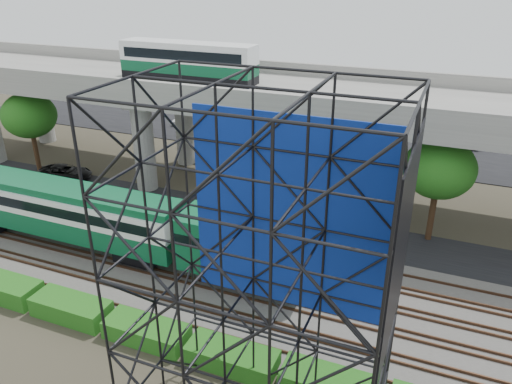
% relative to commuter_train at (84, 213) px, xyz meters
% --- Properties ---
extents(ground, '(140.00, 140.00, 0.00)m').
position_rel_commuter_train_xyz_m(ground, '(7.96, -2.00, -2.88)').
color(ground, '#474233').
rests_on(ground, ground).
extents(ballast_bed, '(90.00, 12.00, 0.20)m').
position_rel_commuter_train_xyz_m(ballast_bed, '(7.96, 0.00, -2.78)').
color(ballast_bed, slate).
rests_on(ballast_bed, ground).
extents(service_road, '(90.00, 5.00, 0.08)m').
position_rel_commuter_train_xyz_m(service_road, '(7.96, 8.50, -2.84)').
color(service_road, black).
rests_on(service_road, ground).
extents(parking_lot, '(90.00, 18.00, 0.08)m').
position_rel_commuter_train_xyz_m(parking_lot, '(7.96, 32.00, -2.84)').
color(parking_lot, black).
rests_on(parking_lot, ground).
extents(harbor_water, '(140.00, 40.00, 0.03)m').
position_rel_commuter_train_xyz_m(harbor_water, '(7.96, 54.00, -2.87)').
color(harbor_water, slate).
rests_on(harbor_water, ground).
extents(rail_tracks, '(90.00, 9.52, 0.16)m').
position_rel_commuter_train_xyz_m(rail_tracks, '(7.96, -0.00, -2.60)').
color(rail_tracks, '#472D1E').
rests_on(rail_tracks, ballast_bed).
extents(commuter_train, '(29.30, 3.06, 4.30)m').
position_rel_commuter_train_xyz_m(commuter_train, '(0.00, 0.00, 0.00)').
color(commuter_train, black).
rests_on(commuter_train, rail_tracks).
extents(overpass, '(80.00, 12.00, 12.40)m').
position_rel_commuter_train_xyz_m(overpass, '(7.43, 14.00, 5.33)').
color(overpass, '#9E9B93').
rests_on(overpass, ground).
extents(scaffold_tower, '(9.36, 6.36, 15.00)m').
position_rel_commuter_train_xyz_m(scaffold_tower, '(16.93, -9.98, 4.59)').
color(scaffold_tower, black).
rests_on(scaffold_tower, ground).
extents(hedge_strip, '(34.60, 1.80, 1.20)m').
position_rel_commuter_train_xyz_m(hedge_strip, '(8.96, -6.30, -2.32)').
color(hedge_strip, '#145513').
rests_on(hedge_strip, ground).
extents(trees, '(40.94, 16.94, 7.69)m').
position_rel_commuter_train_xyz_m(trees, '(3.29, 14.17, 2.69)').
color(trees, '#382314').
rests_on(trees, ground).
extents(suv, '(5.28, 3.37, 1.36)m').
position_rel_commuter_train_xyz_m(suv, '(-10.24, 9.29, -2.12)').
color(suv, black).
rests_on(suv, service_road).
extents(parked_cars, '(35.71, 9.34, 1.26)m').
position_rel_commuter_train_xyz_m(parked_cars, '(9.26, 31.78, -2.22)').
color(parked_cars, silver).
rests_on(parked_cars, parking_lot).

